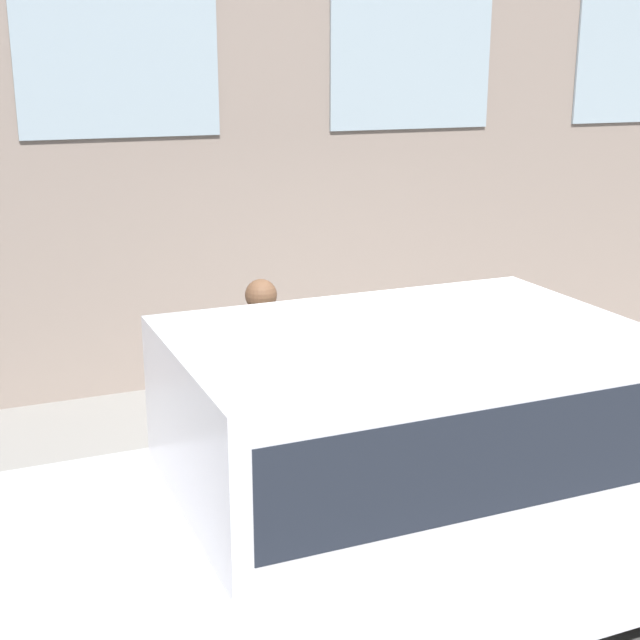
% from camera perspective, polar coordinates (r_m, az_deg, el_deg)
% --- Properties ---
extents(ground_plane, '(80.00, 80.00, 0.00)m').
position_cam_1_polar(ground_plane, '(6.80, 5.80, -11.54)').
color(ground_plane, '#514F4C').
extents(sidewalk, '(2.82, 60.00, 0.13)m').
position_cam_1_polar(sidewalk, '(7.92, 0.91, -6.84)').
color(sidewalk, gray).
rests_on(sidewalk, ground_plane).
extents(fire_hydrant, '(0.31, 0.43, 0.85)m').
position_cam_1_polar(fire_hydrant, '(6.98, 3.61, -5.67)').
color(fire_hydrant, gray).
rests_on(fire_hydrant, sidewalk).
extents(person, '(0.36, 0.24, 1.49)m').
position_cam_1_polar(person, '(6.73, -3.72, -2.32)').
color(person, '#726651').
rests_on(person, sidewalk).
extents(parked_car_silver_near, '(1.80, 5.04, 1.82)m').
position_cam_1_polar(parked_car_silver_near, '(4.93, 5.25, -9.86)').
color(parked_car_silver_near, black).
rests_on(parked_car_silver_near, ground_plane).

